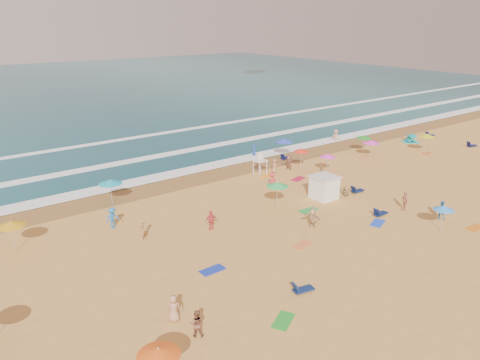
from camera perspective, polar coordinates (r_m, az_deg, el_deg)
ground at (r=40.08m, az=6.44°, el=-3.98°), size 220.00×220.00×0.00m
ocean at (r=114.62m, az=-23.89°, el=9.77°), size 220.00×140.00×0.18m
wet_sand at (r=49.28m, az=-3.48°, el=0.62°), size 220.00×220.00×0.00m
surf_foam at (r=56.51m, az=-8.42°, el=3.00°), size 200.00×18.70×0.05m
cabana at (r=43.33m, az=10.22°, el=-0.93°), size 2.00×2.00×2.00m
cabana_roof at (r=42.98m, az=10.30°, el=0.39°), size 2.20×2.20×0.12m
bicycle at (r=44.66m, az=12.13°, el=-1.17°), size 0.81×1.85×0.94m
lifeguard_stand at (r=49.06m, az=2.45°, el=1.83°), size 1.20×1.20×2.10m
beach_umbrellas at (r=41.25m, az=7.14°, el=-0.10°), size 55.83×30.30×0.74m
loungers at (r=46.56m, az=16.39°, el=-1.08°), size 60.38×22.23×0.34m
towels at (r=38.68m, az=8.86°, el=-4.96°), size 52.70×20.97×0.03m
popup_tents at (r=61.12m, az=24.79°, el=3.13°), size 6.13×16.95×1.20m
beachgoers at (r=43.25m, az=5.14°, el=-1.03°), size 37.55×25.10×2.06m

